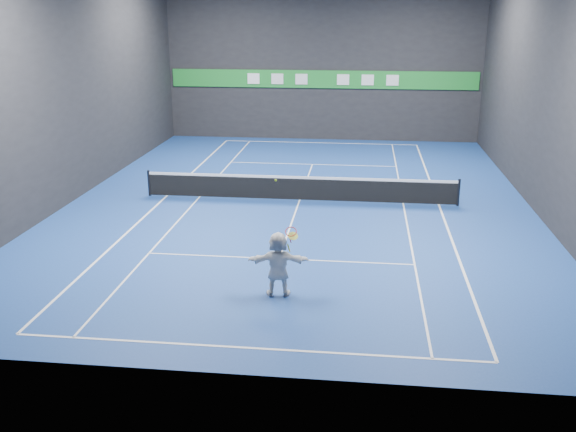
# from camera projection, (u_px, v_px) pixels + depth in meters

# --- Properties ---
(ground) EXTENTS (26.00, 26.00, 0.00)m
(ground) POSITION_uv_depth(u_px,v_px,m) (300.00, 200.00, 25.70)
(ground) COLOR navy
(ground) RESTS_ON ground
(wall_back) EXTENTS (18.00, 0.10, 9.00)m
(wall_back) POSITION_uv_depth(u_px,v_px,m) (323.00, 61.00, 36.63)
(wall_back) COLOR black
(wall_back) RESTS_ON ground
(wall_front) EXTENTS (18.00, 0.10, 9.00)m
(wall_front) POSITION_uv_depth(u_px,v_px,m) (232.00, 164.00, 12.03)
(wall_front) COLOR black
(wall_front) RESTS_ON ground
(wall_left) EXTENTS (0.10, 26.00, 9.00)m
(wall_left) POSITION_uv_depth(u_px,v_px,m) (74.00, 84.00, 25.33)
(wall_left) COLOR black
(wall_left) RESTS_ON ground
(wall_right) EXTENTS (0.10, 26.00, 9.00)m
(wall_right) POSITION_uv_depth(u_px,v_px,m) (546.00, 90.00, 23.33)
(wall_right) COLOR black
(wall_right) RESTS_ON ground
(baseline_near) EXTENTS (10.98, 0.08, 0.01)m
(baseline_near) POSITION_uv_depth(u_px,v_px,m) (247.00, 348.00, 14.46)
(baseline_near) COLOR white
(baseline_near) RESTS_ON ground
(baseline_far) EXTENTS (10.98, 0.08, 0.01)m
(baseline_far) POSITION_uv_depth(u_px,v_px,m) (320.00, 143.00, 36.95)
(baseline_far) COLOR white
(baseline_far) RESTS_ON ground
(sideline_doubles_left) EXTENTS (0.08, 23.78, 0.01)m
(sideline_doubles_left) POSITION_uv_depth(u_px,v_px,m) (167.00, 196.00, 26.31)
(sideline_doubles_left) COLOR white
(sideline_doubles_left) RESTS_ON ground
(sideline_doubles_right) EXTENTS (0.08, 23.78, 0.01)m
(sideline_doubles_right) POSITION_uv_depth(u_px,v_px,m) (439.00, 205.00, 25.09)
(sideline_doubles_right) COLOR white
(sideline_doubles_right) RESTS_ON ground
(sideline_singles_left) EXTENTS (0.06, 23.78, 0.01)m
(sideline_singles_left) POSITION_uv_depth(u_px,v_px,m) (199.00, 197.00, 26.16)
(sideline_singles_left) COLOR white
(sideline_singles_left) RESTS_ON ground
(sideline_singles_right) EXTENTS (0.06, 23.78, 0.01)m
(sideline_singles_right) POSITION_uv_depth(u_px,v_px,m) (403.00, 204.00, 25.24)
(sideline_singles_right) COLOR white
(sideline_singles_right) RESTS_ON ground
(service_line_near) EXTENTS (8.23, 0.06, 0.01)m
(service_line_near) POSITION_uv_depth(u_px,v_px,m) (279.00, 259.00, 19.65)
(service_line_near) COLOR white
(service_line_near) RESTS_ON ground
(service_line_far) EXTENTS (8.23, 0.06, 0.01)m
(service_line_far) POSITION_uv_depth(u_px,v_px,m) (312.00, 164.00, 31.75)
(service_line_far) COLOR white
(service_line_far) RESTS_ON ground
(center_service_line) EXTENTS (0.06, 12.80, 0.01)m
(center_service_line) POSITION_uv_depth(u_px,v_px,m) (300.00, 200.00, 25.70)
(center_service_line) COLOR white
(center_service_line) RESTS_ON ground
(player) EXTENTS (1.68, 0.69, 1.76)m
(player) POSITION_uv_depth(u_px,v_px,m) (278.00, 264.00, 16.92)
(player) COLOR silver
(player) RESTS_ON ground
(tennis_ball) EXTENTS (0.07, 0.07, 0.07)m
(tennis_ball) POSITION_uv_depth(u_px,v_px,m) (276.00, 180.00, 16.48)
(tennis_ball) COLOR #BAE826
(tennis_ball) RESTS_ON player
(tennis_net) EXTENTS (12.50, 0.10, 1.07)m
(tennis_net) POSITION_uv_depth(u_px,v_px,m) (300.00, 188.00, 25.54)
(tennis_net) COLOR black
(tennis_net) RESTS_ON ground
(sponsor_banner) EXTENTS (17.64, 0.11, 1.00)m
(sponsor_banner) POSITION_uv_depth(u_px,v_px,m) (322.00, 79.00, 36.87)
(sponsor_banner) COLOR #1D862C
(sponsor_banner) RESTS_ON wall_back
(tennis_racket) EXTENTS (0.44, 0.33, 0.70)m
(tennis_racket) POSITION_uv_depth(u_px,v_px,m) (291.00, 234.00, 16.68)
(tennis_racket) COLOR red
(tennis_racket) RESTS_ON player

